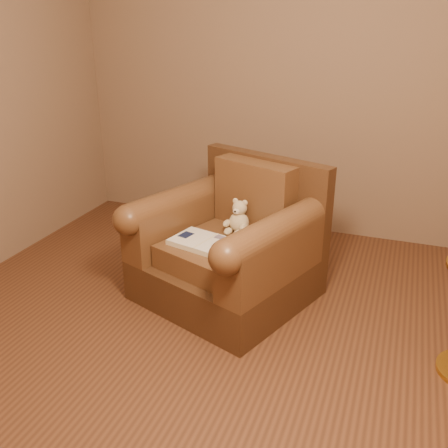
% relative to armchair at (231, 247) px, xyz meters
% --- Properties ---
extents(floor, '(4.00, 4.00, 0.00)m').
position_rel_armchair_xyz_m(floor, '(0.20, -0.70, -0.34)').
color(floor, brown).
rests_on(floor, ground).
extents(room, '(4.02, 4.02, 2.71)m').
position_rel_armchair_xyz_m(room, '(0.20, -0.70, 1.37)').
color(room, '#886B54').
rests_on(room, ground).
extents(armchair, '(1.25, 1.22, 0.89)m').
position_rel_armchair_xyz_m(armchair, '(0.00, 0.00, 0.00)').
color(armchair, '#452A17').
rests_on(armchair, floor).
extents(teddy_bear, '(0.17, 0.19, 0.23)m').
position_rel_armchair_xyz_m(teddy_bear, '(0.02, 0.08, 0.17)').
color(teddy_bear, '#CDB78F').
rests_on(teddy_bear, armchair).
extents(guidebook, '(0.48, 0.36, 0.04)m').
position_rel_armchair_xyz_m(guidebook, '(-0.10, -0.19, 0.10)').
color(guidebook, beige).
rests_on(guidebook, armchair).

